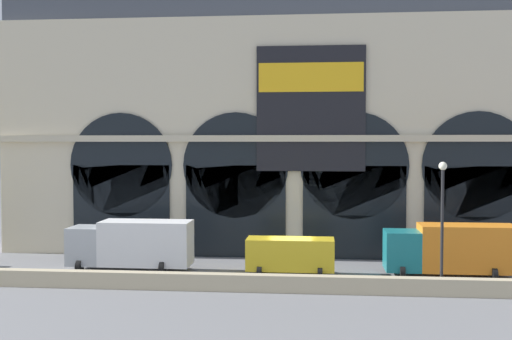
{
  "coord_description": "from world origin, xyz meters",
  "views": [
    {
      "loc": [
        1.59,
        -37.6,
        7.86
      ],
      "look_at": [
        -2.64,
        5.0,
        6.04
      ],
      "focal_mm": 43.86,
      "sensor_mm": 36.0,
      "label": 1
    }
  ],
  "objects_px": {
    "box_truck_mideast": "(452,249)",
    "street_lamp_quayside": "(442,209)",
    "box_truck_midwest": "(132,244)",
    "van_center": "(290,254)"
  },
  "relations": [
    {
      "from": "box_truck_mideast",
      "to": "street_lamp_quayside",
      "type": "relative_size",
      "value": 1.09
    },
    {
      "from": "box_truck_midwest",
      "to": "van_center",
      "type": "height_order",
      "value": "box_truck_midwest"
    },
    {
      "from": "box_truck_midwest",
      "to": "street_lamp_quayside",
      "type": "bearing_deg",
      "value": -11.63
    },
    {
      "from": "box_truck_midwest",
      "to": "box_truck_mideast",
      "type": "height_order",
      "value": "same"
    },
    {
      "from": "street_lamp_quayside",
      "to": "van_center",
      "type": "bearing_deg",
      "value": 156.56
    },
    {
      "from": "box_truck_midwest",
      "to": "box_truck_mideast",
      "type": "relative_size",
      "value": 1.0
    },
    {
      "from": "box_truck_midwest",
      "to": "box_truck_mideast",
      "type": "xyz_separation_m",
      "value": [
        19.15,
        0.03,
        0.0
      ]
    },
    {
      "from": "box_truck_mideast",
      "to": "street_lamp_quayside",
      "type": "xyz_separation_m",
      "value": [
        -1.28,
        -3.71,
        2.71
      ]
    },
    {
      "from": "van_center",
      "to": "street_lamp_quayside",
      "type": "bearing_deg",
      "value": -23.44
    },
    {
      "from": "box_truck_mideast",
      "to": "box_truck_midwest",
      "type": "bearing_deg",
      "value": -179.9
    }
  ]
}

